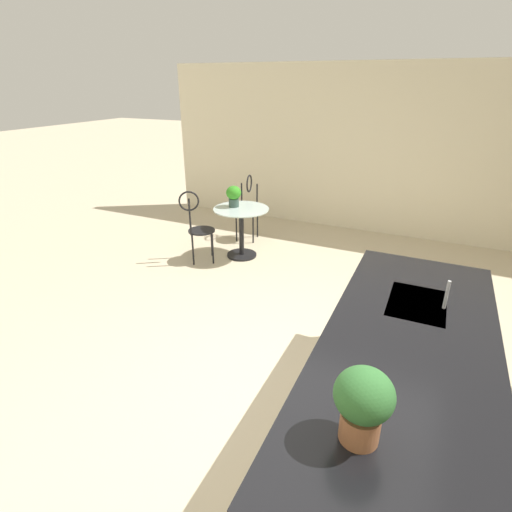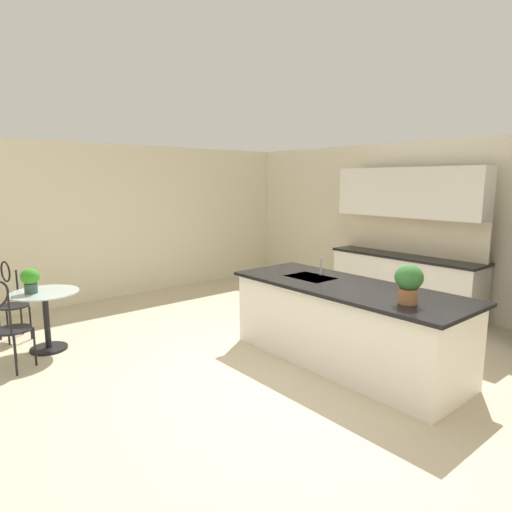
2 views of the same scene
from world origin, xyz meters
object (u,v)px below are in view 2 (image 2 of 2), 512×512
chair_by_island (11,297)px  potted_plant_counter_far (409,281)px  potted_plant_on_table (30,279)px  chair_near_window (8,321)px  bistro_table (46,315)px

chair_by_island → potted_plant_counter_far: potted_plant_counter_far is taller
chair_by_island → potted_plant_on_table: 0.76m
chair_near_window → chair_by_island: (-1.12, 0.25, 0.00)m
bistro_table → potted_plant_counter_far: (3.47, 2.36, 0.69)m
bistro_table → potted_plant_counter_far: bearing=34.2°
chair_near_window → potted_plant_on_table: 0.67m
chair_near_window → potted_plant_counter_far: potted_plant_counter_far is taller
bistro_table → chair_near_window: size_ratio=0.77×
chair_by_island → potted_plant_counter_far: 4.96m
chair_near_window → potted_plant_counter_far: bearing=43.0°
bistro_table → chair_by_island: chair_by_island is taller
bistro_table → chair_near_window: (0.41, -0.49, 0.13)m
chair_near_window → chair_by_island: size_ratio=1.00×
bistro_table → chair_by_island: size_ratio=0.77×
potted_plant_counter_far → potted_plant_on_table: bearing=-144.5°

